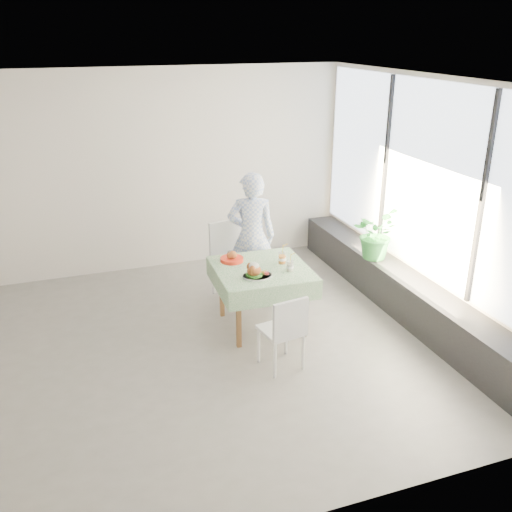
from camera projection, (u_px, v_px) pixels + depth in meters
name	position (u px, v px, depth m)	size (l,w,h in m)	color
floor	(179.00, 353.00, 6.15)	(6.00, 6.00, 0.00)	slate
ceiling	(163.00, 83.00, 5.11)	(6.00, 6.00, 0.00)	white
wall_back	(135.00, 173.00, 7.82)	(6.00, 0.02, 2.80)	silver
wall_front	(256.00, 359.00, 3.44)	(6.00, 0.02, 2.80)	silver
wall_right	(429.00, 202.00, 6.56)	(0.02, 5.00, 2.80)	silver
window_pane	(429.00, 181.00, 6.46)	(0.01, 4.80, 2.18)	#D1E0F9
window_ledge	(404.00, 294.00, 6.92)	(0.40, 4.80, 0.50)	black
cafe_table	(262.00, 290.00, 6.54)	(1.08, 1.08, 0.74)	brown
chair_far	(233.00, 274.00, 7.35)	(0.54, 0.54, 0.98)	white
chair_near	(282.00, 345.00, 5.81)	(0.45, 0.45, 0.82)	white
diner	(251.00, 237.00, 7.14)	(0.60, 0.40, 1.66)	#90A9E6
main_dish	(256.00, 272.00, 6.17)	(0.33, 0.33, 0.17)	white
juice_cup_orange	(282.00, 258.00, 6.53)	(0.10, 0.10, 0.27)	white
juice_cup_lemonade	(290.00, 266.00, 6.33)	(0.09, 0.09, 0.24)	white
second_dish	(232.00, 258.00, 6.60)	(0.27, 0.27, 0.13)	red
potted_plant	(375.00, 233.00, 7.25)	(0.60, 0.52, 0.66)	#256F2F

